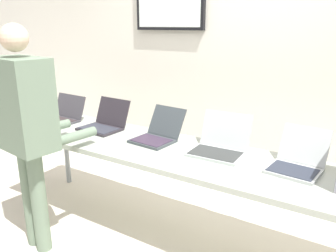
# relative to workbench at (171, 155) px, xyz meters

# --- Properties ---
(ground) EXTENTS (8.00, 8.00, 0.04)m
(ground) POSITION_rel_workbench_xyz_m (0.00, 0.00, -0.71)
(ground) COLOR beige
(back_wall) EXTENTS (8.00, 0.11, 2.70)m
(back_wall) POSITION_rel_workbench_xyz_m (-0.01, 1.13, 0.67)
(back_wall) COLOR silver
(back_wall) RESTS_ON ground
(workbench) EXTENTS (3.07, 0.70, 0.74)m
(workbench) POSITION_rel_workbench_xyz_m (0.00, 0.00, 0.00)
(workbench) COLOR #A3AA9D
(workbench) RESTS_ON ground
(laptop_station_0) EXTENTS (0.39, 0.33, 0.23)m
(laptop_station_0) POSITION_rel_workbench_xyz_m (-1.28, 0.11, 0.10)
(laptop_station_0) COLOR #3C393F
(laptop_station_0) RESTS_ON workbench
(laptop_station_1) EXTENTS (0.37, 0.36, 0.25)m
(laptop_station_1) POSITION_rel_workbench_xyz_m (-0.76, 0.13, 0.10)
(laptop_station_1) COLOR #282329
(laptop_station_1) RESTS_ON workbench
(laptop_station_2) EXTENTS (0.34, 0.40, 0.24)m
(laptop_station_2) POSITION_rel_workbench_xyz_m (-0.20, 0.12, 0.10)
(laptop_station_2) COLOR #363C40
(laptop_station_2) RESTS_ON workbench
(laptop_station_3) EXTENTS (0.38, 0.37, 0.27)m
(laptop_station_3) POSITION_rel_workbench_xyz_m (0.33, 0.13, 0.11)
(laptop_station_3) COLOR #ACB5B3
(laptop_station_3) RESTS_ON workbench
(laptop_station_4) EXTENTS (0.33, 0.39, 0.25)m
(laptop_station_4) POSITION_rel_workbench_xyz_m (0.86, 0.12, 0.10)
(laptop_station_4) COLOR #AEB5B2
(laptop_station_4) RESTS_ON workbench
(person) EXTENTS (0.49, 0.63, 1.63)m
(person) POSITION_rel_workbench_xyz_m (-0.79, -0.62, 0.29)
(person) COLOR slate
(person) RESTS_ON ground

